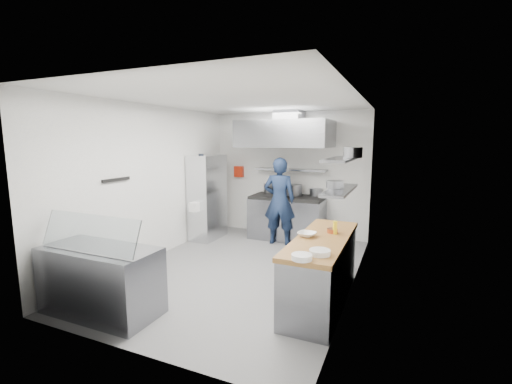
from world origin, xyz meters
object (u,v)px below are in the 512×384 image
at_px(chef, 279,201).
at_px(wire_rack, 208,197).
at_px(gas_range, 287,219).
at_px(display_case, 101,280).

height_order(chef, wire_rack, wire_rack).
bearing_deg(gas_range, wire_rack, -157.88).
height_order(gas_range, wire_rack, wire_rack).
distance_m(gas_range, chef, 0.64).
xyz_separation_m(wire_rack, display_case, (0.53, -3.44, -0.50)).
relative_size(chef, display_case, 1.22).
bearing_deg(chef, display_case, 66.95).
bearing_deg(display_case, wire_rack, 98.76).
relative_size(wire_rack, display_case, 1.23).
bearing_deg(chef, gas_range, -99.78).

